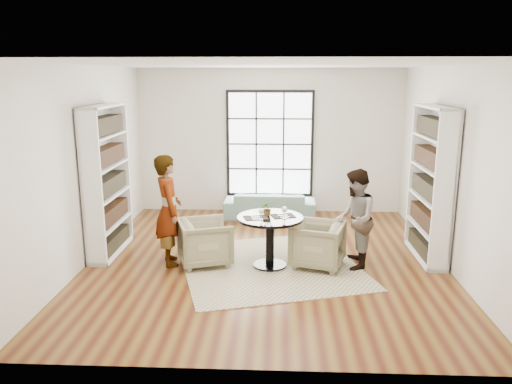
{
  "coord_description": "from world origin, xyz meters",
  "views": [
    {
      "loc": [
        0.19,
        -7.4,
        2.85
      ],
      "look_at": [
        -0.17,
        0.4,
        1.02
      ],
      "focal_mm": 35.0,
      "sensor_mm": 36.0,
      "label": 1
    }
  ],
  "objects_px": {
    "pedestal_table": "(270,231)",
    "wine_glass_left": "(261,211)",
    "sofa": "(270,205)",
    "armchair_right": "(317,245)",
    "flower_centerpiece": "(267,209)",
    "armchair_left": "(205,242)",
    "person_left": "(169,210)",
    "wine_glass_right": "(284,210)",
    "person_right": "(355,219)"
  },
  "relations": [
    {
      "from": "sofa",
      "to": "wine_glass_left",
      "type": "height_order",
      "value": "wine_glass_left"
    },
    {
      "from": "wine_glass_right",
      "to": "flower_centerpiece",
      "type": "xyz_separation_m",
      "value": [
        -0.25,
        0.16,
        -0.03
      ]
    },
    {
      "from": "armchair_right",
      "to": "person_right",
      "type": "distance_m",
      "value": 0.69
    },
    {
      "from": "pedestal_table",
      "to": "wine_glass_left",
      "type": "xyz_separation_m",
      "value": [
        -0.13,
        -0.16,
        0.34
      ]
    },
    {
      "from": "pedestal_table",
      "to": "person_left",
      "type": "height_order",
      "value": "person_left"
    },
    {
      "from": "armchair_left",
      "to": "person_right",
      "type": "height_order",
      "value": "person_right"
    },
    {
      "from": "pedestal_table",
      "to": "person_left",
      "type": "xyz_separation_m",
      "value": [
        -1.55,
        0.07,
        0.28
      ]
    },
    {
      "from": "person_right",
      "to": "wine_glass_left",
      "type": "height_order",
      "value": "person_right"
    },
    {
      "from": "sofa",
      "to": "person_right",
      "type": "distance_m",
      "value": 2.99
    },
    {
      "from": "sofa",
      "to": "person_left",
      "type": "distance_m",
      "value": 3.07
    },
    {
      "from": "wine_glass_right",
      "to": "person_left",
      "type": "bearing_deg",
      "value": 174.59
    },
    {
      "from": "pedestal_table",
      "to": "armchair_right",
      "type": "bearing_deg",
      "value": 4.33
    },
    {
      "from": "armchair_right",
      "to": "wine_glass_right",
      "type": "xyz_separation_m",
      "value": [
        -0.51,
        -0.15,
        0.58
      ]
    },
    {
      "from": "sofa",
      "to": "armchair_right",
      "type": "distance_m",
      "value": 2.75
    },
    {
      "from": "armchair_right",
      "to": "wine_glass_right",
      "type": "relative_size",
      "value": 4.01
    },
    {
      "from": "wine_glass_left",
      "to": "wine_glass_right",
      "type": "xyz_separation_m",
      "value": [
        0.34,
        0.07,
        0.01
      ]
    },
    {
      "from": "armchair_right",
      "to": "flower_centerpiece",
      "type": "relative_size",
      "value": 3.47
    },
    {
      "from": "sofa",
      "to": "person_right",
      "type": "bearing_deg",
      "value": 117.78
    },
    {
      "from": "pedestal_table",
      "to": "armchair_right",
      "type": "distance_m",
      "value": 0.75
    },
    {
      "from": "pedestal_table",
      "to": "armchair_left",
      "type": "xyz_separation_m",
      "value": [
        -1.0,
        0.07,
        -0.22
      ]
    },
    {
      "from": "armchair_right",
      "to": "person_right",
      "type": "relative_size",
      "value": 0.5
    },
    {
      "from": "armchair_right",
      "to": "person_left",
      "type": "distance_m",
      "value": 2.32
    },
    {
      "from": "armchair_left",
      "to": "person_left",
      "type": "distance_m",
      "value": 0.74
    },
    {
      "from": "pedestal_table",
      "to": "flower_centerpiece",
      "type": "bearing_deg",
      "value": 124.38
    },
    {
      "from": "person_left",
      "to": "wine_glass_left",
      "type": "distance_m",
      "value": 1.44
    },
    {
      "from": "sofa",
      "to": "flower_centerpiece",
      "type": "xyz_separation_m",
      "value": [
        0.01,
        -2.63,
        0.63
      ]
    },
    {
      "from": "wine_glass_right",
      "to": "wine_glass_left",
      "type": "bearing_deg",
      "value": -169.12
    },
    {
      "from": "pedestal_table",
      "to": "sofa",
      "type": "distance_m",
      "value": 2.71
    },
    {
      "from": "wine_glass_left",
      "to": "pedestal_table",
      "type": "bearing_deg",
      "value": 51.22
    },
    {
      "from": "pedestal_table",
      "to": "person_right",
      "type": "relative_size",
      "value": 0.66
    },
    {
      "from": "person_left",
      "to": "flower_centerpiece",
      "type": "relative_size",
      "value": 7.78
    },
    {
      "from": "sofa",
      "to": "armchair_left",
      "type": "xyz_separation_m",
      "value": [
        -0.94,
        -2.62,
        0.08
      ]
    },
    {
      "from": "armchair_left",
      "to": "wine_glass_left",
      "type": "height_order",
      "value": "wine_glass_left"
    },
    {
      "from": "armchair_right",
      "to": "wine_glass_left",
      "type": "height_order",
      "value": "wine_glass_left"
    },
    {
      "from": "sofa",
      "to": "wine_glass_right",
      "type": "distance_m",
      "value": 2.87
    },
    {
      "from": "armchair_left",
      "to": "wine_glass_right",
      "type": "distance_m",
      "value": 1.35
    },
    {
      "from": "armchair_left",
      "to": "wine_glass_right",
      "type": "xyz_separation_m",
      "value": [
        1.21,
        -0.17,
        0.58
      ]
    },
    {
      "from": "wine_glass_left",
      "to": "flower_centerpiece",
      "type": "bearing_deg",
      "value": 68.91
    },
    {
      "from": "flower_centerpiece",
      "to": "wine_glass_left",
      "type": "bearing_deg",
      "value": -111.09
    },
    {
      "from": "wine_glass_right",
      "to": "flower_centerpiece",
      "type": "bearing_deg",
      "value": 148.65
    },
    {
      "from": "person_left",
      "to": "wine_glass_right",
      "type": "height_order",
      "value": "person_left"
    },
    {
      "from": "person_left",
      "to": "wine_glass_left",
      "type": "height_order",
      "value": "person_left"
    },
    {
      "from": "pedestal_table",
      "to": "armchair_left",
      "type": "bearing_deg",
      "value": 175.8
    },
    {
      "from": "wine_glass_left",
      "to": "wine_glass_right",
      "type": "bearing_deg",
      "value": 10.88
    },
    {
      "from": "armchair_left",
      "to": "flower_centerpiece",
      "type": "distance_m",
      "value": 1.1
    },
    {
      "from": "armchair_left",
      "to": "person_left",
      "type": "relative_size",
      "value": 0.45
    },
    {
      "from": "person_left",
      "to": "wine_glass_right",
      "type": "distance_m",
      "value": 1.77
    },
    {
      "from": "sofa",
      "to": "person_right",
      "type": "relative_size",
      "value": 1.22
    },
    {
      "from": "person_right",
      "to": "wine_glass_right",
      "type": "xyz_separation_m",
      "value": [
        -1.06,
        -0.15,
        0.17
      ]
    },
    {
      "from": "pedestal_table",
      "to": "wine_glass_left",
      "type": "relative_size",
      "value": 5.78
    }
  ]
}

